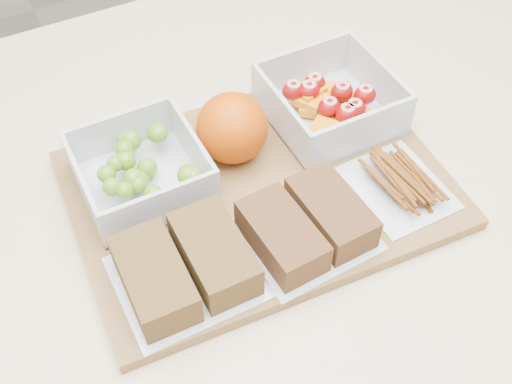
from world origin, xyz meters
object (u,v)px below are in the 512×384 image
cutting_board (259,190)px  sandwich_bag_center (307,225)px  grape_container (142,170)px  orange (232,128)px  fruit_container (329,103)px  pretzel_bag (399,181)px  sandwich_bag_left (185,267)px

cutting_board → sandwich_bag_center: (0.01, -0.09, 0.03)m
grape_container → sandwich_bag_center: bearing=-49.5°
orange → fruit_container: bearing=0.5°
orange → sandwich_bag_center: (0.02, -0.15, -0.02)m
cutting_board → grape_container: grape_container is taller
grape_container → fruit_container: (0.24, -0.00, -0.00)m
fruit_container → pretzel_bag: fruit_container is taller
cutting_board → sandwich_bag_left: (-0.12, -0.08, 0.03)m
cutting_board → fruit_container: (0.13, 0.06, 0.03)m
sandwich_bag_center → fruit_container: bearing=51.3°
cutting_board → fruit_container: 0.15m
grape_container → orange: (0.11, -0.00, 0.02)m
sandwich_bag_left → sandwich_bag_center: size_ratio=1.01×
fruit_container → orange: (-0.13, -0.00, 0.02)m
orange → sandwich_bag_center: size_ratio=0.60×
orange → pretzel_bag: 0.20m
sandwich_bag_center → pretzel_bag: 0.13m
cutting_board → sandwich_bag_center: size_ratio=3.01×
sandwich_bag_left → grape_container: bearing=86.8°
sandwich_bag_center → orange: bearing=96.1°
sandwich_bag_center → grape_container: bearing=130.5°
grape_container → orange: bearing=-1.3°
grape_container → fruit_container: bearing=-0.3°
grape_container → fruit_container: size_ratio=0.93×
cutting_board → pretzel_bag: (0.14, -0.08, 0.02)m
grape_container → sandwich_bag_left: size_ratio=0.96×
sandwich_bag_left → sandwich_bag_center: sandwich_bag_left is taller
grape_container → pretzel_bag: bearing=-28.5°
cutting_board → pretzel_bag: 0.16m
pretzel_bag → sandwich_bag_center: bearing=-175.3°
cutting_board → grape_container: size_ratio=3.11×
fruit_container → pretzel_bag: size_ratio=1.20×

